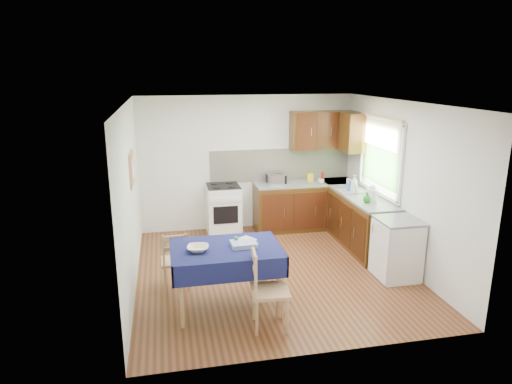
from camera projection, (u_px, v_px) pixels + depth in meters
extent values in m
plane|color=#482C13|center=(273.00, 271.00, 6.86)|extent=(4.20, 4.20, 0.00)
cube|color=white|center=(275.00, 103.00, 6.22)|extent=(4.00, 4.20, 0.02)
cube|color=silver|center=(247.00, 163.00, 8.53)|extent=(4.00, 0.02, 2.50)
cube|color=silver|center=(324.00, 244.00, 4.55)|extent=(4.00, 0.02, 2.50)
cube|color=white|center=(130.00, 199.00, 6.15)|extent=(0.02, 4.20, 2.50)
cube|color=silver|center=(401.00, 184.00, 6.93)|extent=(0.02, 4.20, 2.50)
cube|color=black|center=(304.00, 206.00, 8.66)|extent=(1.90, 0.60, 0.86)
cube|color=black|center=(362.00, 223.00, 7.70)|extent=(0.60, 1.70, 0.86)
cube|color=slate|center=(305.00, 183.00, 8.54)|extent=(1.90, 0.60, 0.04)
cube|color=slate|center=(363.00, 197.00, 7.58)|extent=(0.60, 1.70, 0.04)
cube|color=slate|center=(338.00, 181.00, 8.67)|extent=(0.60, 0.60, 0.04)
cube|color=beige|center=(281.00, 164.00, 8.65)|extent=(2.70, 0.02, 0.60)
cube|color=black|center=(323.00, 130.00, 8.48)|extent=(1.20, 0.35, 0.70)
cube|color=black|center=(353.00, 132.00, 8.16)|extent=(0.35, 0.50, 0.70)
cube|color=white|center=(224.00, 210.00, 8.35)|extent=(0.60, 0.60, 0.90)
cube|color=black|center=(223.00, 186.00, 8.23)|extent=(0.58, 0.58, 0.02)
cube|color=black|center=(226.00, 215.00, 8.06)|extent=(0.44, 0.01, 0.32)
cube|color=#315A25|center=(381.00, 160.00, 7.52)|extent=(0.01, 1.40, 0.85)
cube|color=white|center=(383.00, 120.00, 7.35)|extent=(0.04, 1.48, 0.06)
cube|color=white|center=(377.00, 192.00, 7.66)|extent=(0.04, 1.48, 0.06)
cube|color=beige|center=(381.00, 134.00, 7.41)|extent=(0.02, 1.36, 0.44)
cube|color=white|center=(397.00, 250.00, 6.56)|extent=(0.55, 0.58, 0.85)
cube|color=slate|center=(399.00, 221.00, 6.45)|extent=(0.58, 0.60, 0.03)
cube|color=tan|center=(131.00, 169.00, 6.35)|extent=(0.02, 0.62, 0.47)
cube|color=#A56445|center=(132.00, 169.00, 6.35)|extent=(0.01, 0.56, 0.41)
cube|color=white|center=(133.00, 168.00, 6.27)|extent=(0.00, 0.18, 0.24)
cube|color=white|center=(134.00, 174.00, 6.49)|extent=(0.00, 0.15, 0.20)
cube|color=#101243|center=(226.00, 248.00, 5.61)|extent=(1.31, 0.88, 0.03)
cube|color=#101243|center=(232.00, 272.00, 5.22)|extent=(1.35, 0.02, 0.26)
cube|color=#101243|center=(221.00, 244.00, 6.06)|extent=(1.35, 0.02, 0.26)
cube|color=#101243|center=(171.00, 262.00, 5.51)|extent=(0.02, 0.92, 0.26)
cube|color=#101243|center=(278.00, 253.00, 5.77)|extent=(0.02, 0.92, 0.26)
cylinder|color=tan|center=(181.00, 297.00, 5.26)|extent=(0.05, 0.05, 0.79)
cylinder|color=tan|center=(278.00, 288.00, 5.49)|extent=(0.05, 0.05, 0.79)
cylinder|color=tan|center=(179.00, 271.00, 5.94)|extent=(0.05, 0.05, 0.79)
cylinder|color=tan|center=(265.00, 264.00, 6.17)|extent=(0.05, 0.05, 0.79)
cube|color=tan|center=(175.00, 261.00, 6.24)|extent=(0.38, 0.38, 0.04)
cube|color=tan|center=(175.00, 244.00, 6.01)|extent=(0.34, 0.03, 0.27)
cylinder|color=tan|center=(186.00, 269.00, 6.47)|extent=(0.03, 0.03, 0.40)
cylinder|color=tan|center=(164.00, 271.00, 6.41)|extent=(0.03, 0.03, 0.40)
cylinder|color=tan|center=(188.00, 278.00, 6.18)|extent=(0.03, 0.03, 0.40)
cylinder|color=tan|center=(165.00, 280.00, 6.12)|extent=(0.03, 0.03, 0.40)
cube|color=tan|center=(270.00, 291.00, 5.27)|extent=(0.47, 0.47, 0.04)
cube|color=tan|center=(254.00, 263.00, 5.16)|extent=(0.07, 0.39, 0.31)
cylinder|color=tan|center=(287.00, 316.00, 5.18)|extent=(0.04, 0.04, 0.46)
cylinder|color=tan|center=(282.00, 301.00, 5.51)|extent=(0.04, 0.04, 0.46)
cylinder|color=tan|center=(257.00, 317.00, 5.14)|extent=(0.04, 0.04, 0.46)
cylinder|color=tan|center=(254.00, 302.00, 5.48)|extent=(0.04, 0.04, 0.46)
cube|color=silver|center=(276.00, 180.00, 8.33)|extent=(0.27, 0.17, 0.19)
cube|color=black|center=(276.00, 174.00, 8.30)|extent=(0.23, 0.02, 0.02)
cube|color=black|center=(276.00, 179.00, 8.46)|extent=(0.33, 0.29, 0.16)
cube|color=silver|center=(276.00, 173.00, 8.44)|extent=(0.33, 0.29, 0.03)
cylinder|color=#AC0D0D|center=(322.00, 177.00, 8.44)|extent=(0.05, 0.05, 0.21)
cube|color=yellow|center=(310.00, 177.00, 8.60)|extent=(0.12, 0.09, 0.15)
cube|color=#95959B|center=(352.00, 191.00, 7.86)|extent=(0.45, 0.35, 0.02)
cylinder|color=white|center=(352.00, 186.00, 7.83)|extent=(0.06, 0.22, 0.21)
cylinder|color=white|center=(372.00, 196.00, 7.23)|extent=(0.16, 0.16, 0.20)
sphere|color=white|center=(372.00, 188.00, 7.20)|extent=(0.10, 0.10, 0.10)
imported|color=silver|center=(321.00, 181.00, 8.42)|extent=(0.13, 0.13, 0.09)
imported|color=white|center=(354.00, 184.00, 7.69)|extent=(0.16, 0.16, 0.32)
imported|color=blue|center=(350.00, 186.00, 7.86)|extent=(0.12, 0.12, 0.18)
imported|color=#237C21|center=(367.00, 198.00, 7.20)|extent=(0.18, 0.18, 0.16)
imported|color=beige|center=(198.00, 248.00, 5.49)|extent=(0.29, 0.29, 0.06)
imported|color=white|center=(243.00, 241.00, 5.79)|extent=(0.24, 0.26, 0.02)
cylinder|color=#238325|center=(236.00, 240.00, 5.70)|extent=(0.05, 0.05, 0.10)
cube|color=#274391|center=(244.00, 244.00, 5.64)|extent=(0.32, 0.26, 0.06)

